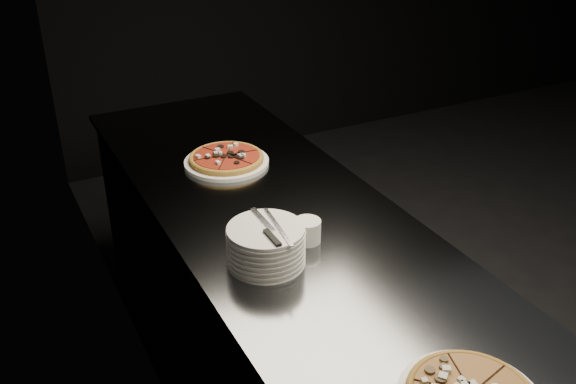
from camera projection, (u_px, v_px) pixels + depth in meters
name	position (u px, v px, depth m)	size (l,w,h in m)	color
wall_left	(161.00, 94.00, 1.68)	(0.02, 5.00, 2.80)	black
counter	(287.00, 331.00, 2.27)	(0.74, 2.44, 0.92)	#595C60
pizza_tomato	(226.00, 159.00, 2.41)	(0.32, 0.32, 0.04)	white
plate_stack	(266.00, 245.00, 1.81)	(0.22, 0.22, 0.12)	white
cutlery	(271.00, 229.00, 1.77)	(0.09, 0.23, 0.01)	silver
ramekin	(307.00, 230.00, 1.92)	(0.08, 0.08, 0.07)	white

